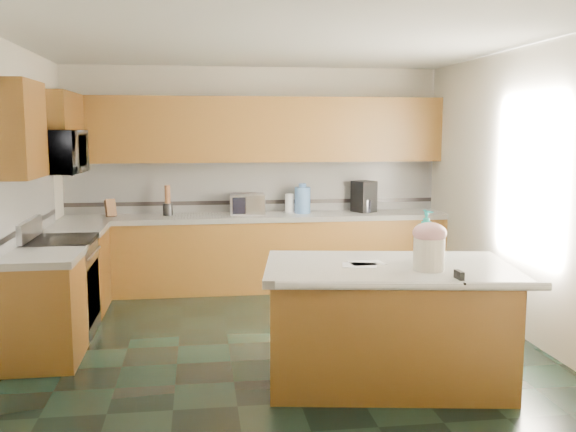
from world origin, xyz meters
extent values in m
plane|color=black|center=(0.00, 0.00, 0.00)|extent=(4.60, 4.60, 0.00)
plane|color=white|center=(0.00, 0.00, 2.70)|extent=(4.60, 4.60, 0.00)
cube|color=silver|center=(0.00, 2.32, 1.35)|extent=(4.60, 0.04, 2.70)
cube|color=silver|center=(0.00, -2.32, 1.35)|extent=(4.60, 0.04, 2.70)
cube|color=silver|center=(-2.32, 0.00, 1.35)|extent=(0.04, 4.60, 2.70)
cube|color=silver|center=(2.32, 0.00, 1.35)|extent=(0.04, 4.60, 2.70)
cube|color=#331B08|center=(0.00, 2.00, 0.43)|extent=(4.60, 0.60, 0.86)
cube|color=white|center=(0.00, 2.00, 0.89)|extent=(4.60, 0.64, 0.06)
cube|color=#331B08|center=(0.00, 2.13, 1.94)|extent=(4.60, 0.33, 0.78)
cube|color=silver|center=(0.00, 2.29, 1.24)|extent=(4.60, 0.02, 0.63)
cube|color=black|center=(0.00, 2.28, 1.04)|extent=(4.60, 0.01, 0.05)
cube|color=#331B08|center=(-2.00, 1.29, 0.43)|extent=(0.60, 0.82, 0.86)
cube|color=white|center=(-2.00, 1.29, 0.89)|extent=(0.64, 0.82, 0.06)
cube|color=#331B08|center=(-2.00, -0.24, 0.43)|extent=(0.60, 0.72, 0.86)
cube|color=white|center=(-2.00, -0.24, 0.89)|extent=(0.64, 0.72, 0.06)
cube|color=silver|center=(-2.29, 0.55, 1.24)|extent=(0.02, 2.30, 0.63)
cube|color=black|center=(-2.28, 0.55, 1.04)|extent=(0.01, 2.30, 0.05)
cube|color=#331B08|center=(-2.13, 1.42, 1.94)|extent=(0.33, 1.09, 0.78)
cube|color=#331B08|center=(-2.13, -0.24, 1.94)|extent=(0.33, 0.72, 0.78)
cube|color=#B7B7BC|center=(-2.00, 0.50, 0.44)|extent=(0.60, 0.76, 0.88)
cube|color=black|center=(-1.71, 0.50, 0.40)|extent=(0.02, 0.68, 0.55)
cube|color=black|center=(-2.00, 0.50, 0.90)|extent=(0.62, 0.78, 0.04)
cylinder|color=#B7B7BC|center=(-1.68, 0.50, 0.78)|extent=(0.02, 0.66, 0.02)
cube|color=#B7B7BC|center=(-2.26, 0.50, 1.02)|extent=(0.06, 0.76, 0.18)
imported|color=#B7B7BC|center=(-2.00, 0.50, 1.73)|extent=(0.50, 0.73, 0.41)
cube|color=#331B08|center=(0.73, -1.03, 0.43)|extent=(1.90, 1.27, 0.86)
cube|color=white|center=(0.73, -1.03, 0.89)|extent=(2.01, 1.39, 0.06)
cylinder|color=white|center=(0.73, -1.58, 0.89)|extent=(1.84, 0.36, 0.06)
cylinder|color=beige|center=(0.96, -1.25, 1.04)|extent=(0.23, 0.23, 0.24)
ellipsoid|color=#CA8A8E|center=(0.96, -1.25, 1.20)|extent=(0.25, 0.25, 0.15)
cylinder|color=tan|center=(0.96, -1.25, 1.25)|extent=(0.08, 0.03, 0.03)
sphere|color=tan|center=(0.92, -1.25, 1.25)|extent=(0.04, 0.04, 0.04)
sphere|color=tan|center=(1.01, -1.25, 1.25)|extent=(0.04, 0.04, 0.04)
imported|color=teal|center=(1.06, -0.93, 1.12)|extent=(0.19, 0.19, 0.40)
cube|color=white|center=(0.50, -1.03, 0.92)|extent=(0.30, 0.25, 0.00)
cube|color=white|center=(0.58, -0.96, 0.92)|extent=(0.27, 0.21, 0.00)
cube|color=black|center=(1.07, -1.56, 0.93)|extent=(0.04, 0.11, 0.10)
cylinder|color=black|center=(1.07, -1.63, 0.91)|extent=(0.02, 0.08, 0.02)
cube|color=#472814|center=(-1.73, 2.05, 1.02)|extent=(0.16, 0.18, 0.22)
cylinder|color=black|center=(-1.06, 2.08, 0.99)|extent=(0.12, 0.12, 0.15)
cylinder|color=#472814|center=(-1.06, 2.08, 1.17)|extent=(0.07, 0.07, 0.21)
cube|color=#B7B7BC|center=(-0.11, 2.05, 1.04)|extent=(0.43, 0.30, 0.24)
cube|color=black|center=(-0.11, 1.92, 1.04)|extent=(0.38, 0.01, 0.20)
cylinder|color=white|center=(0.41, 2.10, 1.04)|extent=(0.10, 0.10, 0.24)
cylinder|color=#B7B7BC|center=(0.41, 2.10, 0.93)|extent=(0.16, 0.16, 0.01)
cylinder|color=#5280C2|center=(0.57, 2.06, 1.08)|extent=(0.19, 0.19, 0.32)
cylinder|color=#5280C2|center=(0.57, 2.06, 1.26)|extent=(0.09, 0.09, 0.05)
cube|color=black|center=(1.35, 2.08, 1.11)|extent=(0.31, 0.32, 0.39)
cylinder|color=black|center=(1.35, 2.02, 1.00)|extent=(0.16, 0.16, 0.16)
imported|color=white|center=(1.34, 2.05, 1.05)|extent=(0.17, 0.17, 0.26)
cylinder|color=red|center=(1.34, 2.05, 1.19)|extent=(0.02, 0.02, 0.03)
cube|color=white|center=(2.29, -0.20, 1.50)|extent=(0.02, 1.40, 1.10)
camera|label=1|loc=(-0.69, -5.66, 1.94)|focal=40.00mm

